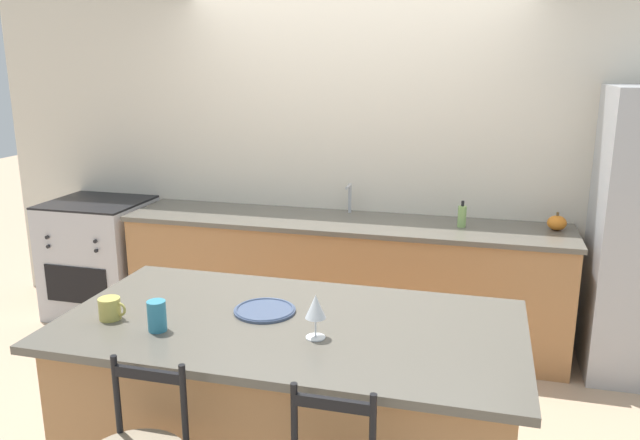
% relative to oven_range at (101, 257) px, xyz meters
% --- Properties ---
extents(ground_plane, '(18.00, 18.00, 0.00)m').
position_rel_oven_range_xyz_m(ground_plane, '(2.02, -0.35, -0.47)').
color(ground_plane, tan).
extents(wall_back, '(6.00, 0.07, 2.70)m').
position_rel_oven_range_xyz_m(wall_back, '(2.02, 0.36, 0.88)').
color(wall_back, beige).
rests_on(wall_back, ground_plane).
extents(back_counter, '(3.21, 0.70, 0.91)m').
position_rel_oven_range_xyz_m(back_counter, '(2.02, 0.03, -0.01)').
color(back_counter, '#A87547').
rests_on(back_counter, ground_plane).
extents(sink_faucet, '(0.02, 0.13, 0.22)m').
position_rel_oven_range_xyz_m(sink_faucet, '(2.02, 0.24, 0.58)').
color(sink_faucet, '#ADAFB5').
rests_on(sink_faucet, back_counter).
extents(kitchen_island, '(1.96, 1.02, 0.95)m').
position_rel_oven_range_xyz_m(kitchen_island, '(2.22, -1.89, 0.01)').
color(kitchen_island, '#A87547').
rests_on(kitchen_island, ground_plane).
extents(oven_range, '(0.75, 0.71, 0.94)m').
position_rel_oven_range_xyz_m(oven_range, '(0.00, 0.00, 0.00)').
color(oven_range, '#B7B7BC').
rests_on(oven_range, ground_plane).
extents(dinner_plate, '(0.27, 0.27, 0.02)m').
position_rel_oven_range_xyz_m(dinner_plate, '(2.08, -1.82, 0.49)').
color(dinner_plate, '#425170').
rests_on(dinner_plate, kitchen_island).
extents(wine_glass, '(0.08, 0.08, 0.18)m').
position_rel_oven_range_xyz_m(wine_glass, '(2.37, -2.01, 0.61)').
color(wine_glass, white).
rests_on(wine_glass, kitchen_island).
extents(coffee_mug, '(0.12, 0.09, 0.09)m').
position_rel_oven_range_xyz_m(coffee_mug, '(1.47, -2.06, 0.53)').
color(coffee_mug, '#C1B251').
rests_on(coffee_mug, kitchen_island).
extents(tumbler_cup, '(0.08, 0.08, 0.13)m').
position_rel_oven_range_xyz_m(tumbler_cup, '(1.72, -2.11, 0.55)').
color(tumbler_cup, teal).
rests_on(tumbler_cup, kitchen_island).
extents(pumpkin_decoration, '(0.13, 0.13, 0.12)m').
position_rel_oven_range_xyz_m(pumpkin_decoration, '(3.48, 0.12, 0.49)').
color(pumpkin_decoration, orange).
rests_on(pumpkin_decoration, back_counter).
extents(soap_bottle, '(0.06, 0.06, 0.18)m').
position_rel_oven_range_xyz_m(soap_bottle, '(2.86, 0.04, 0.52)').
color(soap_bottle, '#89B260').
rests_on(soap_bottle, back_counter).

